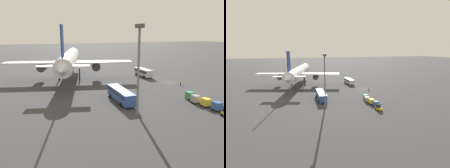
{
  "view_description": "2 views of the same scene",
  "coord_description": "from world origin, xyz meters",
  "views": [
    {
      "loc": [
        -62.18,
        45.67,
        16.98
      ],
      "look_at": [
        -3.38,
        23.07,
        2.16
      ],
      "focal_mm": 35.0,
      "sensor_mm": 36.0,
      "label": 1
    },
    {
      "loc": [
        -81.19,
        36.3,
        20.6
      ],
      "look_at": [
        -4.82,
        15.05,
        4.16
      ],
      "focal_mm": 28.0,
      "sensor_mm": 36.0,
      "label": 2
    }
  ],
  "objects": [
    {
      "name": "airplane",
      "position": [
        18.03,
        31.69,
        7.23
      ],
      "size": [
        52.54,
        45.22,
        19.22
      ],
      "rotation": [
        0.0,
        0.0,
        -0.26
      ],
      "color": "silver",
      "rests_on": "ground"
    },
    {
      "name": "cargo_cart_grey",
      "position": [
        -21.66,
        8.09,
        1.19
      ],
      "size": [
        2.09,
        1.79,
        2.06
      ],
      "rotation": [
        0.0,
        0.0,
        -0.06
      ],
      "color": "#38383D",
      "rests_on": "ground"
    },
    {
      "name": "shuttle_bus_near",
      "position": [
        13.05,
        3.43,
        1.85
      ],
      "size": [
        10.33,
        3.33,
        3.07
      ],
      "rotation": [
        0.0,
        0.0,
        0.01
      ],
      "color": "silver",
      "rests_on": "ground"
    },
    {
      "name": "shuttle_bus_far",
      "position": [
        -13.59,
        24.63,
        1.91
      ],
      "size": [
        12.83,
        3.56,
        3.18
      ],
      "rotation": [
        0.0,
        0.0,
        -0.03
      ],
      "color": "#2D5199",
      "rests_on": "ground"
    },
    {
      "name": "ground_plane",
      "position": [
        0.0,
        0.0,
        0.0
      ],
      "size": [
        600.0,
        600.0,
        0.0
      ],
      "primitive_type": "plane",
      "color": "#38383A"
    },
    {
      "name": "cargo_cart_green",
      "position": [
        -18.67,
        7.31,
        1.19
      ],
      "size": [
        2.09,
        1.79,
        2.06
      ],
      "rotation": [
        0.0,
        0.0,
        -0.06
      ],
      "color": "#38383D",
      "rests_on": "ground"
    },
    {
      "name": "cargo_cart_blue",
      "position": [
        -27.63,
        7.36,
        1.19
      ],
      "size": [
        2.09,
        1.79,
        2.06
      ],
      "rotation": [
        0.0,
        0.0,
        -0.06
      ],
      "color": "#38383D",
      "rests_on": "ground"
    },
    {
      "name": "light_pole",
      "position": [
        -23.09,
        24.85,
        11.37
      ],
      "size": [
        2.8,
        0.7,
        18.69
      ],
      "color": "slate",
      "rests_on": "ground"
    },
    {
      "name": "worker_person",
      "position": [
        -4.86,
        -0.65,
        0.87
      ],
      "size": [
        0.38,
        0.38,
        1.74
      ],
      "color": "#1E1E2D",
      "rests_on": "ground"
    },
    {
      "name": "cargo_cart_yellow",
      "position": [
        -24.64,
        7.7,
        1.19
      ],
      "size": [
        2.09,
        1.79,
        2.06
      ],
      "rotation": [
        0.0,
        0.0,
        -0.06
      ],
      "color": "#38383D",
      "rests_on": "ground"
    }
  ]
}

